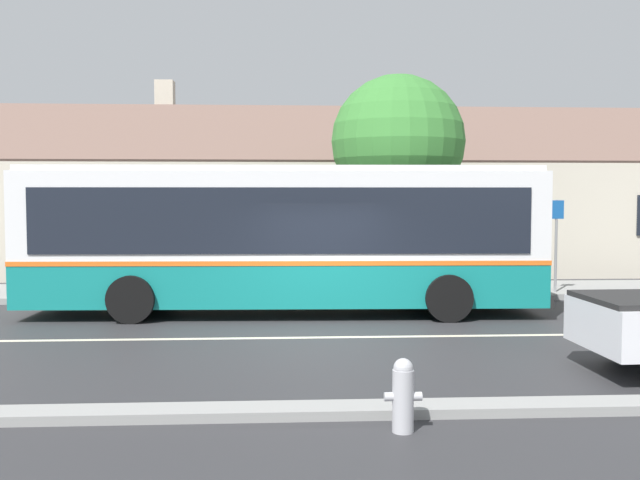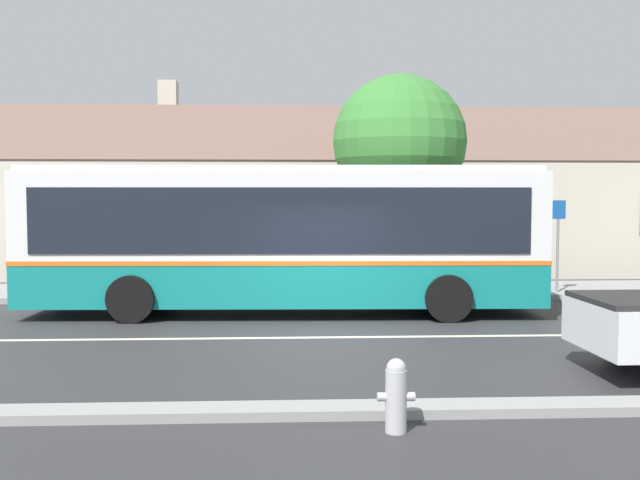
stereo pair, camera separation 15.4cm
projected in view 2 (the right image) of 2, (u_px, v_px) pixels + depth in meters
The scene contains 10 objects.
ground_plane at pixel (323, 338), 13.29m from camera, with size 300.00×300.00×0.00m, color #2D2D30.
sidewalk_far at pixel (312, 291), 19.26m from camera, with size 60.00×3.00×0.15m, color gray.
curb_near at pixel (343, 410), 8.55m from camera, with size 60.00×0.50×0.12m, color gray.
lane_divider_stripe at pixel (323, 337), 13.29m from camera, with size 60.00×0.16×0.01m, color beige.
community_building at pixel (356, 214), 27.20m from camera, with size 26.86×9.83×7.11m.
transit_bus at pixel (283, 235), 16.04m from camera, with size 11.51×3.02×3.29m.
bench_by_building at pixel (51, 275), 18.79m from camera, with size 1.51×0.51×0.94m.
street_tree_primary at pixel (401, 148), 19.73m from camera, with size 3.71×3.71×6.02m.
fire_hydrant at pixel (396, 394), 7.90m from camera, with size 0.42×0.24×0.83m.
bus_stop_sign at pixel (558, 235), 18.47m from camera, with size 0.36×0.07×2.40m.
Camera 2 is at (-0.67, -13.14, 2.61)m, focal length 40.00 mm.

